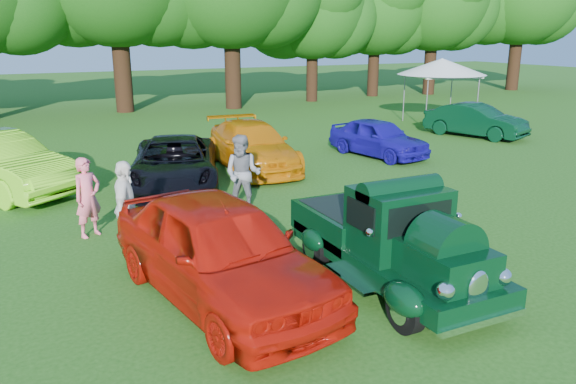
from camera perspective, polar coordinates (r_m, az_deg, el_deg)
name	(u,v)px	position (r m, az deg, el deg)	size (l,w,h in m)	color
ground	(374,276)	(10.27, 8.74, -8.43)	(120.00, 120.00, 0.00)	#1D4F12
hero_pickup	(390,241)	(9.78, 10.30, -4.94)	(2.09, 4.50, 1.76)	black
red_convertible	(220,250)	(9.09, -6.93, -5.82)	(2.01, 5.01, 1.71)	#AB1107
back_car_black	(174,164)	(15.88, -11.47, 2.83)	(2.33, 5.05, 1.40)	black
back_car_orange	(252,146)	(17.97, -3.69, 4.70)	(2.04, 5.03, 1.46)	#CF7007
back_car_blue	(378,138)	(20.03, 9.15, 5.49)	(1.56, 3.88, 1.32)	#160D93
back_car_green	(475,120)	(24.85, 18.51, 6.91)	(1.45, 4.15, 1.37)	black
spectator_pink	(88,197)	(12.55, -19.68, -0.51)	(0.62, 0.41, 1.71)	#F2637C
spectator_grey	(243,174)	(13.50, -4.61, 1.86)	(0.91, 0.71, 1.88)	gray
spectator_white	(126,207)	(11.36, -16.16, -1.52)	(1.08, 0.45, 1.85)	white
canopy_tent	(442,67)	(27.77, 15.35, 12.14)	(4.94, 4.94, 3.07)	silver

